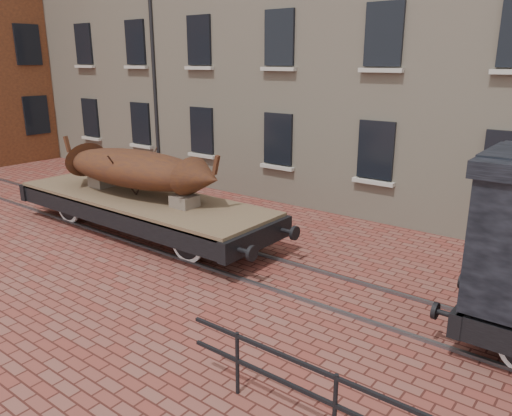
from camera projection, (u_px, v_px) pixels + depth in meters
The scene contains 4 objects.
ground at pixel (243, 264), 12.01m from camera, with size 90.00×90.00×0.00m, color brown.
rail_track at pixel (243, 263), 12.00m from camera, with size 30.00×1.52×0.06m.
flatcar_wagon at pixel (141, 204), 13.92m from camera, with size 9.29×2.52×1.40m.
iron_boat at pixel (135, 168), 13.73m from camera, with size 5.88×2.00×1.44m.
Camera 1 is at (7.06, -8.60, 4.72)m, focal length 35.00 mm.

